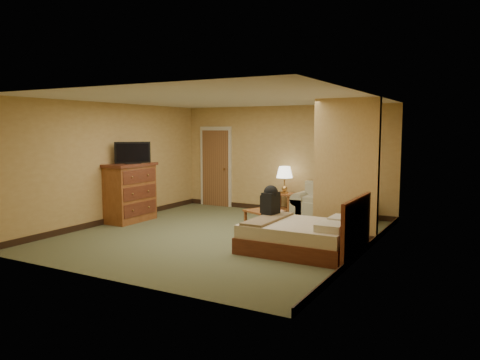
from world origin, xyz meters
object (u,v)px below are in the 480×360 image
Objects in this scene: coffee_table at (264,216)px; dresser at (130,192)px; bed at (303,236)px; loveseat at (330,208)px.

dresser is at bearing -167.74° from coffee_table.
coffee_table is at bearing 137.44° from bed.
loveseat is 0.87× the size of bed.
loveseat is at bearing 31.64° from dresser.
loveseat is at bearing 64.15° from coffee_table.
loveseat is 1.88m from coffee_table.
dresser is (-2.98, -0.65, 0.36)m from coffee_table.
bed reaches higher than loveseat.
bed is at bearing -42.56° from coffee_table.
dresser reaches higher than loveseat.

